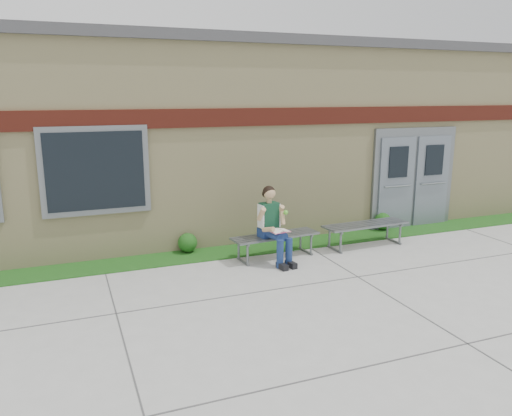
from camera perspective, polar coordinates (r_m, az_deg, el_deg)
name	(u,v)px	position (r m, az deg, el deg)	size (l,w,h in m)	color
ground	(320,296)	(7.87, 7.33, -9.97)	(80.00, 80.00, 0.00)	#9E9E99
grass_strip	(258,248)	(10.08, 0.25, -4.61)	(16.00, 0.80, 0.02)	#134512
school_building	(209,132)	(12.86, -5.37, 8.66)	(16.20, 6.22, 4.20)	beige
bench_left	(275,240)	(9.47, 2.23, -3.68)	(1.75, 0.65, 0.44)	slate
bench_right	(365,229)	(10.40, 12.39, -2.34)	(1.84, 0.59, 0.47)	slate
girl	(273,224)	(9.13, 2.00, -1.84)	(0.56, 0.90, 1.41)	navy
shrub_mid	(188,243)	(9.86, -7.83, -3.95)	(0.38, 0.38, 0.38)	#134512
shrub_east	(383,221)	(11.71, 14.26, -1.48)	(0.39, 0.39, 0.39)	#134512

